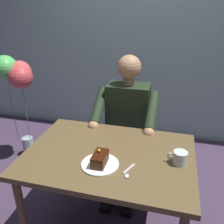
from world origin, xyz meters
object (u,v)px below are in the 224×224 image
Objects in this scene: seated_person at (126,126)px; coffee_cup at (180,157)px; dining_table at (109,164)px; cake_slice at (100,159)px; dessert_spoon at (128,172)px; balloon_display at (16,78)px; chair at (129,133)px.

coffee_cup is (-0.44, 0.56, 0.13)m from seated_person.
coffee_cup is (-0.44, -0.00, 0.13)m from dining_table.
cake_slice is 1.14× the size of coffee_cup.
balloon_display reaches higher than dessert_spoon.
chair is at bearing -91.25° from cake_slice.
dining_table is 7.92× the size of cake_slice.
coffee_cup is at bearing -179.76° from dining_table.
dessert_spoon is 1.65m from balloon_display.
dessert_spoon is at bearing 102.33° from seated_person.
coffee_cup reaches higher than dessert_spoon.
chair reaches higher than dessert_spoon.
chair reaches higher than coffee_cup.
coffee_cup is (-0.46, -0.14, -0.00)m from cake_slice.
seated_person is (-0.00, 0.17, 0.16)m from chair.
chair is 0.95m from dessert_spoon.
chair is 6.42× the size of cake_slice.
chair is 0.76× the size of balloon_display.
cake_slice is 0.48m from coffee_cup.
dessert_spoon is at bearing 100.04° from chair.
seated_person is 0.71m from cake_slice.
dining_table is 0.75m from chair.
seated_person reaches higher than dining_table.
seated_person is at bearing -91.56° from cake_slice.
dining_table is 9.01× the size of coffee_cup.
dining_table is 7.76× the size of dessert_spoon.
seated_person is at bearing 170.01° from balloon_display.
dining_table is 0.88× the size of seated_person.
chair is at bearing 178.16° from balloon_display.
seated_person is 10.29× the size of coffee_cup.
seated_person is 1.07× the size of balloon_display.
balloon_display is at bearing -1.84° from chair.
cake_slice reaches higher than dining_table.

